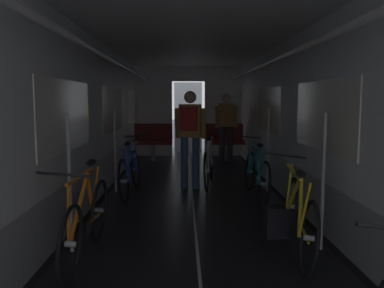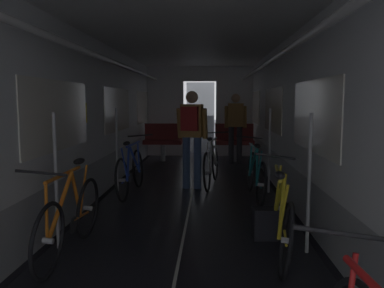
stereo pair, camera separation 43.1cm
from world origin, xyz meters
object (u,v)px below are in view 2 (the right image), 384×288
bench_seat_far_left (163,138)px  bench_seat_far_right (234,139)px  bicycle_yellow (282,218)px  backpack_on_floor (265,223)px  bicycle_white_in_aisle (211,164)px  person_standing_near_bench (235,123)px  bicycle_orange (70,217)px  bicycle_blue (131,171)px  person_cyclist_aisle (192,130)px  bicycle_teal (256,175)px

bench_seat_far_left → bench_seat_far_right: (1.80, 0.00, 0.00)m
bicycle_yellow → backpack_on_floor: (-0.10, 0.47, -0.21)m
bicycle_white_in_aisle → bicycle_yellow: bearing=-77.8°
bicycle_yellow → backpack_on_floor: size_ratio=4.97×
bench_seat_far_right → bicycle_yellow: size_ratio=0.58×
bench_seat_far_left → person_standing_near_bench: size_ratio=0.58×
bicycle_orange → backpack_on_floor: bicycle_orange is taller
bench_seat_far_left → bicycle_white_in_aisle: bench_seat_far_left is taller
bicycle_white_in_aisle → bicycle_blue: bearing=-151.3°
bench_seat_far_right → person_standing_near_bench: (0.00, -0.38, 0.41)m
person_cyclist_aisle → bicycle_orange: bearing=-109.2°
bench_seat_far_left → bicycle_white_in_aisle: (1.22, -2.89, -0.18)m
bicycle_teal → bicycle_blue: same height
bicycle_orange → backpack_on_floor: 2.06m
person_cyclist_aisle → bicycle_white_in_aisle: (0.34, 0.26, -0.63)m
bicycle_teal → bicycle_yellow: 2.22m
person_cyclist_aisle → person_standing_near_bench: 2.93m
bicycle_yellow → person_standing_near_bench: bearing=91.0°
bicycle_yellow → bicycle_orange: (-2.07, -0.09, 0.00)m
bicycle_blue → bicycle_yellow: bearing=-50.9°
bench_seat_far_left → person_cyclist_aisle: 3.30m
bicycle_orange → backpack_on_floor: size_ratio=4.97×
person_cyclist_aisle → backpack_on_floor: 2.74m
bicycle_blue → backpack_on_floor: size_ratio=4.98×
bicycle_yellow → bicycle_white_in_aisle: (-0.69, 3.17, 0.00)m
bench_seat_far_right → bicycle_yellow: bearing=-89.0°
person_standing_near_bench → bicycle_white_in_aisle: bearing=-103.1°
bench_seat_far_right → person_standing_near_bench: 0.55m
bicycle_yellow → bicycle_teal: bearing=90.1°
bench_seat_far_right → person_cyclist_aisle: person_cyclist_aisle is taller
bicycle_teal → bench_seat_far_left: bearing=116.3°
bicycle_blue → person_standing_near_bench: person_standing_near_bench is taller
bicycle_white_in_aisle → bicycle_teal: bearing=-54.4°
bench_seat_far_right → bicycle_white_in_aisle: bearing=-101.4°
bicycle_yellow → person_cyclist_aisle: person_cyclist_aisle is taller
bicycle_orange → person_cyclist_aisle: 3.23m
bicycle_teal → bicycle_blue: size_ratio=1.00×
person_cyclist_aisle → bicycle_white_in_aisle: person_cyclist_aisle is taller
bench_seat_far_right → bicycle_white_in_aisle: bench_seat_far_right is taller
bench_seat_far_right → bicycle_yellow: bench_seat_far_right is taller
bench_seat_far_left → bicycle_yellow: bearing=-72.6°
bicycle_blue → bicycle_white_in_aisle: (1.31, 0.72, 0.00)m
backpack_on_floor → person_cyclist_aisle: bearing=110.8°
bicycle_orange → bicycle_blue: bicycle_blue is taller
bench_seat_far_left → person_cyclist_aisle: (0.88, -3.15, 0.45)m
person_cyclist_aisle → person_standing_near_bench: size_ratio=1.00×
bench_seat_far_left → bicycle_white_in_aisle: bearing=-67.1°
bicycle_orange → bicycle_blue: size_ratio=1.00×
bicycle_teal → person_cyclist_aisle: size_ratio=1.00×
bicycle_blue → person_cyclist_aisle: person_cyclist_aisle is taller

